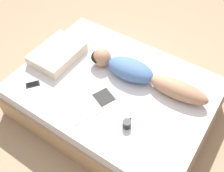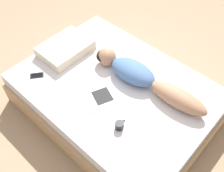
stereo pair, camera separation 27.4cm
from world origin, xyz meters
The scene contains 7 objects.
ground_plane centered at (0.00, 0.00, 0.00)m, with size 12.00×12.00×0.00m, color #9E8466.
bed centered at (0.00, 0.00, 0.23)m, with size 1.59×2.15×0.47m.
person centered at (0.21, -0.19, 0.57)m, with size 0.33×1.37×0.21m.
open_magazine centered at (-0.33, 0.04, 0.47)m, with size 0.62×0.47×0.01m.
coffee_mug centered at (-0.37, -0.39, 0.51)m, with size 0.12×0.08×0.08m.
cell_phone centered at (-0.49, 0.73, 0.47)m, with size 0.16×0.15×0.01m.
pillow centered at (-0.02, 0.78, 0.53)m, with size 0.60×0.44×0.12m.
Camera 1 is at (-1.55, -1.01, 2.63)m, focal length 42.00 mm.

